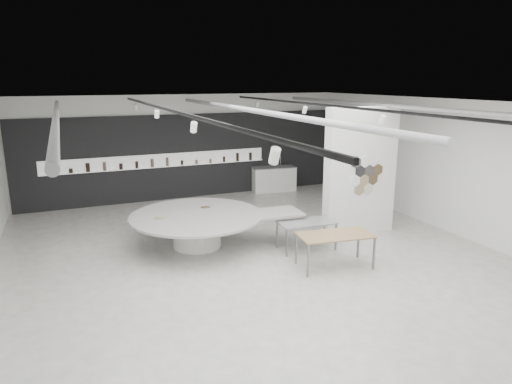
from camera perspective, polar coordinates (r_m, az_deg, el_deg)
name	(u,v)px	position (r m, az deg, el deg)	size (l,w,h in m)	color
room	(257,180)	(10.49, 0.09, 1.51)	(12.02, 14.02, 3.82)	beige
back_wall_display	(184,157)	(17.08, -9.01, 4.36)	(11.80, 0.27, 3.10)	black
partition_column	(361,172)	(13.14, 12.94, 2.48)	(2.20, 0.38, 3.60)	white
display_island	(200,225)	(12.15, -7.04, -4.16)	(4.54, 3.65, 0.89)	white
sample_table_wood	(335,237)	(10.86, 9.86, -5.53)	(1.82, 1.09, 0.81)	#96754D
sample_table_stone	(307,224)	(11.88, 6.36, -4.02)	(1.50, 0.82, 0.75)	gray
kitchen_counter	(274,179)	(18.07, 2.24, 1.65)	(1.80, 0.88, 1.36)	white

